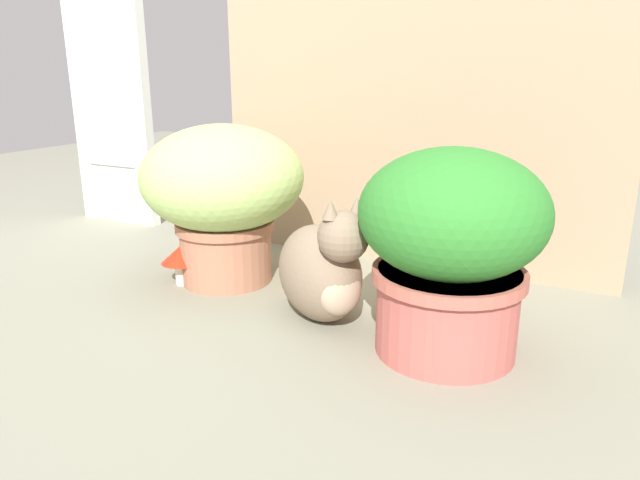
{
  "coord_description": "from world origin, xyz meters",
  "views": [
    {
      "loc": [
        0.67,
        -1.08,
        0.56
      ],
      "look_at": [
        0.09,
        0.06,
        0.18
      ],
      "focal_mm": 32.66,
      "sensor_mm": 36.0,
      "label": 1
    }
  ],
  "objects_px": {
    "cat": "(323,270)",
    "mushroom_ornament_red": "(182,256)",
    "grass_planter": "(223,191)",
    "leafy_planter": "(451,244)"
  },
  "relations": [
    {
      "from": "leafy_planter",
      "to": "cat",
      "type": "bearing_deg",
      "value": 175.62
    },
    {
      "from": "grass_planter",
      "to": "mushroom_ornament_red",
      "type": "distance_m",
      "value": 0.21
    },
    {
      "from": "leafy_planter",
      "to": "cat",
      "type": "distance_m",
      "value": 0.31
    },
    {
      "from": "grass_planter",
      "to": "leafy_planter",
      "type": "relative_size",
      "value": 1.02
    },
    {
      "from": "cat",
      "to": "mushroom_ornament_red",
      "type": "bearing_deg",
      "value": 175.35
    },
    {
      "from": "leafy_planter",
      "to": "grass_planter",
      "type": "bearing_deg",
      "value": 167.96
    },
    {
      "from": "grass_planter",
      "to": "mushroom_ornament_red",
      "type": "bearing_deg",
      "value": -137.05
    },
    {
      "from": "cat",
      "to": "mushroom_ornament_red",
      "type": "height_order",
      "value": "cat"
    },
    {
      "from": "cat",
      "to": "mushroom_ornament_red",
      "type": "relative_size",
      "value": 2.85
    },
    {
      "from": "cat",
      "to": "grass_planter",
      "type": "bearing_deg",
      "value": 161.93
    }
  ]
}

